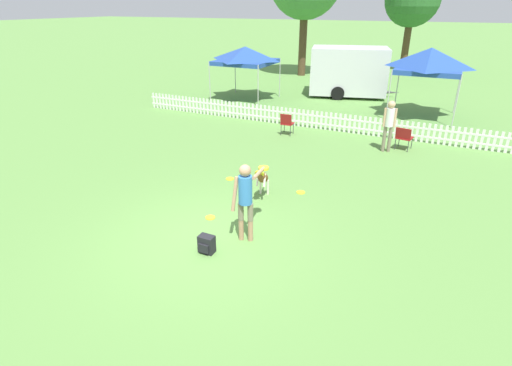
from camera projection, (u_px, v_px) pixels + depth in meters
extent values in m
plane|color=#5B8C42|center=(209.00, 238.00, 8.53)|extent=(240.00, 240.00, 0.00)
cylinder|color=tan|center=(241.00, 229.00, 8.40)|extent=(0.11, 0.11, 0.48)
cylinder|color=#7A705B|center=(241.00, 211.00, 8.22)|extent=(0.12, 0.12, 0.39)
cylinder|color=tan|center=(250.00, 230.00, 8.37)|extent=(0.11, 0.11, 0.48)
cylinder|color=#7A705B|center=(250.00, 212.00, 8.19)|extent=(0.12, 0.12, 0.39)
cylinder|color=#3372BF|center=(245.00, 190.00, 8.00)|extent=(0.34, 0.34, 0.60)
sphere|color=tan|center=(245.00, 171.00, 7.83)|extent=(0.24, 0.24, 0.24)
cylinder|color=tan|center=(235.00, 194.00, 8.02)|extent=(0.14, 0.22, 0.73)
cylinder|color=tan|center=(259.00, 173.00, 8.19)|extent=(0.19, 0.73, 0.14)
cylinder|color=yellow|center=(264.00, 169.00, 8.52)|extent=(0.23, 0.23, 0.02)
cylinder|color=yellow|center=(264.00, 168.00, 8.51)|extent=(0.23, 0.23, 0.02)
ellipsoid|color=brown|center=(262.00, 177.00, 10.03)|extent=(0.45, 0.75, 0.58)
ellipsoid|color=silver|center=(262.00, 179.00, 10.05)|extent=(0.24, 0.39, 0.28)
sphere|color=brown|center=(260.00, 174.00, 9.61)|extent=(0.16, 0.16, 0.16)
cone|color=brown|center=(259.00, 174.00, 9.53)|extent=(0.12, 0.16, 0.14)
cylinder|color=yellow|center=(259.00, 174.00, 9.53)|extent=(0.26, 0.20, 0.20)
cone|color=brown|center=(262.00, 171.00, 9.60)|extent=(0.05, 0.05, 0.07)
cone|color=brown|center=(258.00, 171.00, 9.61)|extent=(0.05, 0.05, 0.07)
cylinder|color=silver|center=(268.00, 187.00, 10.42)|extent=(0.06, 0.06, 0.41)
cylinder|color=silver|center=(261.00, 186.00, 10.46)|extent=(0.06, 0.06, 0.41)
cylinder|color=silver|center=(265.00, 180.00, 9.83)|extent=(0.10, 0.19, 0.32)
cylinder|color=silver|center=(258.00, 180.00, 9.86)|extent=(0.10, 0.19, 0.32)
cone|color=brown|center=(265.00, 176.00, 10.46)|extent=(0.14, 0.33, 0.22)
cylinder|color=yellow|center=(230.00, 179.00, 11.40)|extent=(0.23, 0.23, 0.02)
cylinder|color=yellow|center=(301.00, 192.00, 10.58)|extent=(0.23, 0.23, 0.02)
cylinder|color=yellow|center=(210.00, 217.00, 9.33)|extent=(0.23, 0.23, 0.02)
cube|color=black|center=(207.00, 244.00, 7.99)|extent=(0.31, 0.20, 0.37)
cube|color=black|center=(203.00, 249.00, 7.90)|extent=(0.22, 0.04, 0.19)
cube|color=white|center=(328.00, 125.00, 15.72)|extent=(17.35, 0.04, 0.06)
cube|color=white|center=(329.00, 117.00, 15.60)|extent=(17.35, 0.04, 0.06)
cube|color=white|center=(154.00, 100.00, 19.06)|extent=(0.09, 0.02, 0.71)
cube|color=white|center=(157.00, 101.00, 18.98)|extent=(0.09, 0.02, 0.71)
cube|color=white|center=(160.00, 101.00, 18.91)|extent=(0.09, 0.02, 0.71)
cube|color=white|center=(163.00, 101.00, 18.84)|extent=(0.09, 0.02, 0.71)
cube|color=white|center=(167.00, 102.00, 18.76)|extent=(0.09, 0.02, 0.71)
cube|color=white|center=(170.00, 102.00, 18.69)|extent=(0.09, 0.02, 0.71)
cube|color=white|center=(173.00, 103.00, 18.61)|extent=(0.09, 0.02, 0.71)
cube|color=white|center=(176.00, 103.00, 18.54)|extent=(0.09, 0.02, 0.71)
cube|color=white|center=(180.00, 103.00, 18.46)|extent=(0.09, 0.02, 0.71)
cube|color=white|center=(183.00, 104.00, 18.39)|extent=(0.09, 0.02, 0.71)
cube|color=white|center=(187.00, 104.00, 18.31)|extent=(0.09, 0.02, 0.71)
cube|color=white|center=(190.00, 105.00, 18.24)|extent=(0.09, 0.02, 0.71)
cube|color=white|center=(193.00, 105.00, 18.16)|extent=(0.09, 0.02, 0.71)
cube|color=white|center=(197.00, 106.00, 18.09)|extent=(0.09, 0.02, 0.71)
cube|color=white|center=(200.00, 106.00, 18.01)|extent=(0.09, 0.02, 0.71)
cube|color=white|center=(204.00, 106.00, 17.94)|extent=(0.09, 0.02, 0.71)
cube|color=white|center=(208.00, 107.00, 17.87)|extent=(0.09, 0.02, 0.71)
cube|color=white|center=(211.00, 107.00, 17.79)|extent=(0.09, 0.02, 0.71)
cube|color=white|center=(215.00, 108.00, 17.72)|extent=(0.09, 0.02, 0.71)
cube|color=white|center=(218.00, 108.00, 17.64)|extent=(0.09, 0.02, 0.71)
cube|color=white|center=(222.00, 109.00, 17.57)|extent=(0.09, 0.02, 0.71)
cube|color=white|center=(226.00, 109.00, 17.49)|extent=(0.09, 0.02, 0.71)
cube|color=white|center=(230.00, 109.00, 17.42)|extent=(0.09, 0.02, 0.71)
cube|color=white|center=(233.00, 110.00, 17.34)|extent=(0.09, 0.02, 0.71)
cube|color=white|center=(237.00, 110.00, 17.27)|extent=(0.09, 0.02, 0.71)
cube|color=white|center=(241.00, 111.00, 17.19)|extent=(0.09, 0.02, 0.71)
cube|color=white|center=(245.00, 111.00, 17.12)|extent=(0.09, 0.02, 0.71)
cube|color=white|center=(249.00, 112.00, 17.05)|extent=(0.09, 0.02, 0.71)
cube|color=white|center=(253.00, 112.00, 16.97)|extent=(0.09, 0.02, 0.71)
cube|color=white|center=(257.00, 113.00, 16.90)|extent=(0.09, 0.02, 0.71)
cube|color=white|center=(261.00, 113.00, 16.82)|extent=(0.09, 0.02, 0.71)
cube|color=white|center=(265.00, 114.00, 16.75)|extent=(0.09, 0.02, 0.71)
cube|color=white|center=(269.00, 114.00, 16.67)|extent=(0.09, 0.02, 0.71)
cube|color=white|center=(273.00, 115.00, 16.60)|extent=(0.09, 0.02, 0.71)
cube|color=white|center=(277.00, 115.00, 16.52)|extent=(0.09, 0.02, 0.71)
cube|color=white|center=(282.00, 116.00, 16.45)|extent=(0.09, 0.02, 0.71)
cube|color=white|center=(286.00, 116.00, 16.37)|extent=(0.09, 0.02, 0.71)
cube|color=white|center=(290.00, 117.00, 16.30)|extent=(0.09, 0.02, 0.71)
cube|color=white|center=(294.00, 117.00, 16.23)|extent=(0.09, 0.02, 0.71)
cube|color=white|center=(299.00, 118.00, 16.15)|extent=(0.09, 0.02, 0.71)
cube|color=white|center=(303.00, 118.00, 16.08)|extent=(0.09, 0.02, 0.71)
cube|color=white|center=(308.00, 119.00, 16.00)|extent=(0.09, 0.02, 0.71)
cube|color=white|center=(312.00, 119.00, 15.93)|extent=(0.09, 0.02, 0.71)
cube|color=white|center=(317.00, 120.00, 15.85)|extent=(0.09, 0.02, 0.71)
cube|color=white|center=(321.00, 120.00, 15.78)|extent=(0.09, 0.02, 0.71)
cube|color=white|center=(326.00, 121.00, 15.70)|extent=(0.09, 0.02, 0.71)
cube|color=white|center=(331.00, 122.00, 15.63)|extent=(0.09, 0.02, 0.71)
cube|color=white|center=(335.00, 122.00, 15.55)|extent=(0.09, 0.02, 0.71)
cube|color=white|center=(340.00, 123.00, 15.48)|extent=(0.09, 0.02, 0.71)
cube|color=white|center=(345.00, 123.00, 15.41)|extent=(0.09, 0.02, 0.71)
cube|color=white|center=(350.00, 124.00, 15.33)|extent=(0.09, 0.02, 0.71)
cube|color=white|center=(355.00, 124.00, 15.26)|extent=(0.09, 0.02, 0.71)
cube|color=white|center=(360.00, 125.00, 15.18)|extent=(0.09, 0.02, 0.71)
cube|color=white|center=(364.00, 126.00, 15.11)|extent=(0.09, 0.02, 0.71)
cube|color=white|center=(370.00, 126.00, 15.03)|extent=(0.09, 0.02, 0.71)
cube|color=white|center=(375.00, 127.00, 14.96)|extent=(0.09, 0.02, 0.71)
cube|color=white|center=(380.00, 128.00, 14.88)|extent=(0.09, 0.02, 0.71)
cube|color=white|center=(385.00, 128.00, 14.81)|extent=(0.09, 0.02, 0.71)
cube|color=white|center=(390.00, 129.00, 14.73)|extent=(0.09, 0.02, 0.71)
cube|color=white|center=(396.00, 129.00, 14.66)|extent=(0.09, 0.02, 0.71)
cube|color=white|center=(401.00, 130.00, 14.59)|extent=(0.09, 0.02, 0.71)
cube|color=white|center=(406.00, 131.00, 14.51)|extent=(0.09, 0.02, 0.71)
cube|color=white|center=(412.00, 131.00, 14.44)|extent=(0.09, 0.02, 0.71)
cube|color=white|center=(417.00, 132.00, 14.36)|extent=(0.09, 0.02, 0.71)
cube|color=white|center=(423.00, 133.00, 14.29)|extent=(0.09, 0.02, 0.71)
cube|color=white|center=(428.00, 133.00, 14.21)|extent=(0.09, 0.02, 0.71)
cube|color=white|center=(434.00, 134.00, 14.14)|extent=(0.09, 0.02, 0.71)
cube|color=white|center=(440.00, 135.00, 14.06)|extent=(0.09, 0.02, 0.71)
cube|color=white|center=(446.00, 135.00, 13.99)|extent=(0.09, 0.02, 0.71)
cube|color=white|center=(452.00, 136.00, 13.91)|extent=(0.09, 0.02, 0.71)
cube|color=white|center=(458.00, 137.00, 13.84)|extent=(0.09, 0.02, 0.71)
cube|color=white|center=(464.00, 138.00, 13.77)|extent=(0.09, 0.02, 0.71)
cube|color=white|center=(470.00, 138.00, 13.69)|extent=(0.09, 0.02, 0.71)
cube|color=white|center=(476.00, 139.00, 13.62)|extent=(0.09, 0.02, 0.71)
cube|color=white|center=(482.00, 140.00, 13.54)|extent=(0.09, 0.02, 0.71)
cube|color=white|center=(488.00, 141.00, 13.47)|extent=(0.09, 0.02, 0.71)
cube|color=white|center=(495.00, 141.00, 13.39)|extent=(0.09, 0.02, 0.71)
cube|color=white|center=(501.00, 142.00, 13.32)|extent=(0.09, 0.02, 0.71)
cube|color=white|center=(508.00, 143.00, 13.24)|extent=(0.09, 0.02, 0.71)
cylinder|color=#333338|center=(412.00, 143.00, 13.72)|extent=(0.02, 0.02, 0.41)
cylinder|color=#333338|center=(399.00, 141.00, 13.95)|extent=(0.02, 0.02, 0.41)
cylinder|color=#333338|center=(408.00, 146.00, 13.40)|extent=(0.02, 0.02, 0.41)
cylinder|color=#333338|center=(395.00, 144.00, 13.62)|extent=(0.02, 0.02, 0.41)
cube|color=maroon|center=(404.00, 138.00, 13.59)|extent=(0.59, 0.59, 0.03)
cube|color=maroon|center=(403.00, 134.00, 13.33)|extent=(0.52, 0.17, 0.39)
cylinder|color=#333338|center=(293.00, 128.00, 15.29)|extent=(0.02, 0.02, 0.43)
cylinder|color=#333338|center=(284.00, 127.00, 15.42)|extent=(0.02, 0.02, 0.43)
cylinder|color=#333338|center=(290.00, 131.00, 14.98)|extent=(0.02, 0.02, 0.43)
cylinder|color=#333338|center=(281.00, 130.00, 15.11)|extent=(0.02, 0.02, 0.43)
cube|color=maroon|center=(287.00, 124.00, 15.11)|extent=(0.45, 0.45, 0.03)
cube|color=maroon|center=(286.00, 120.00, 14.86)|extent=(0.44, 0.11, 0.41)
cylinder|color=#B2B2B2|center=(210.00, 82.00, 19.93)|extent=(0.04, 0.04, 1.99)
cylinder|color=#B2B2B2|center=(258.00, 87.00, 18.87)|extent=(0.04, 0.04, 1.99)
cylinder|color=#B2B2B2|center=(235.00, 74.00, 22.12)|extent=(0.04, 0.04, 1.99)
cylinder|color=#B2B2B2|center=(280.00, 78.00, 21.07)|extent=(0.04, 0.04, 1.99)
cube|color=#23479E|center=(246.00, 62.00, 20.13)|extent=(2.68, 2.68, 0.20)
pyramid|color=#23479E|center=(245.00, 53.00, 19.95)|extent=(2.68, 2.68, 0.64)
cylinder|color=#B2B2B2|center=(389.00, 96.00, 16.74)|extent=(0.04, 0.04, 2.10)
cylinder|color=#B2B2B2|center=(457.00, 102.00, 15.71)|extent=(0.04, 0.04, 2.10)
cylinder|color=#B2B2B2|center=(397.00, 85.00, 18.87)|extent=(0.04, 0.04, 2.10)
cylinder|color=#B2B2B2|center=(458.00, 90.00, 17.84)|extent=(0.04, 0.04, 2.10)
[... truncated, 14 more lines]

